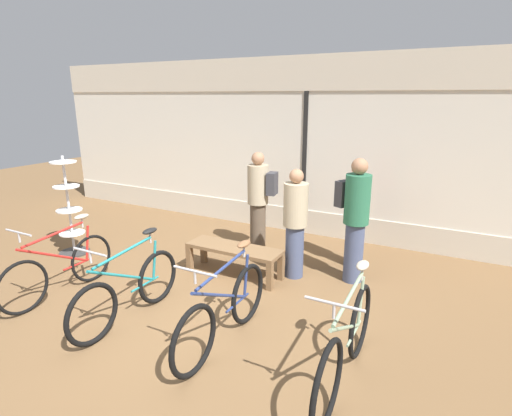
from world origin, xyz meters
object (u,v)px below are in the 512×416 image
bicycle_left (129,290)px  bicycle_right (224,311)px  accessory_rack (70,214)px  bicycle_far_right (346,345)px  customer_by_window (259,199)px  display_bench (234,252)px  customer_near_bench (296,220)px  bicycle_far_left (61,268)px  customer_mid_floor (355,216)px  customer_near_rack (355,213)px

bicycle_left → bicycle_right: 1.22m
accessory_rack → bicycle_right: bearing=-15.3°
bicycle_far_right → customer_by_window: 3.40m
accessory_rack → display_bench: bearing=10.3°
bicycle_left → customer_near_bench: customer_near_bench is taller
bicycle_far_left → bicycle_right: 2.45m
accessory_rack → customer_mid_floor: (4.33, 1.14, 0.27)m
bicycle_far_right → display_bench: 2.54m
customer_by_window → bicycle_left: bearing=-96.5°
bicycle_far_left → bicycle_far_right: bearing=0.8°
bicycle_far_left → bicycle_right: size_ratio=0.97×
bicycle_far_left → display_bench: (1.67, 1.55, -0.02)m
bicycle_far_left → customer_near_bench: bearing=38.5°
bicycle_left → customer_near_rack: 3.37m
customer_near_rack → customer_by_window: 1.57m
customer_mid_floor → customer_near_rack: bearing=103.1°
customer_by_window → customer_mid_floor: 1.74m
accessory_rack → customer_by_window: customer_by_window is taller
display_bench → bicycle_left: bearing=-105.7°
display_bench → customer_near_bench: (0.77, 0.40, 0.48)m
bicycle_left → customer_mid_floor: bearing=48.2°
display_bench → customer_by_window: (-0.14, 1.06, 0.53)m
customer_near_rack → customer_by_window: size_ratio=0.96×
customer_near_rack → customer_near_bench: size_ratio=1.02×
customer_mid_floor → customer_by_window: bearing=165.9°
accessory_rack → customer_mid_floor: bearing=14.7°
bicycle_far_left → customer_by_window: size_ratio=1.00×
display_bench → customer_near_rack: size_ratio=0.88×
customer_by_window → customer_near_bench: (0.92, -0.66, -0.05)m
bicycle_far_right → customer_near_bench: customer_near_bench is taller
accessory_rack → bicycle_far_left: bearing=-43.2°
customer_mid_floor → accessory_rack: bearing=-165.3°
bicycle_left → bicycle_far_right: size_ratio=0.95×
bicycle_far_left → customer_mid_floor: customer_mid_floor is taller
bicycle_far_left → bicycle_left: (1.23, -0.04, -0.01)m
bicycle_far_left → display_bench: bicycle_far_left is taller
customer_mid_floor → bicycle_right: bearing=-110.1°
bicycle_right → customer_mid_floor: 2.32m
bicycle_right → customer_near_bench: (0.00, 1.88, 0.46)m
bicycle_right → display_bench: (-0.77, 1.48, -0.02)m
customer_near_rack → customer_mid_floor: customer_mid_floor is taller
bicycle_right → display_bench: bicycle_right is taller
accessory_rack → display_bench: size_ratio=1.16×
customer_by_window → customer_near_bench: bearing=-35.6°
bicycle_left → accessory_rack: (-2.34, 1.09, 0.30)m
bicycle_far_left → customer_near_rack: 4.15m
bicycle_left → accessory_rack: bearing=155.1°
customer_near_rack → customer_by_window: bearing=-175.8°
bicycle_right → bicycle_far_right: bearing=-0.9°
bicycle_far_left → accessory_rack: accessory_rack is taller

